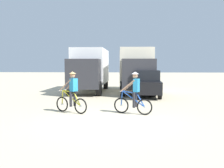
{
  "coord_description": "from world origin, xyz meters",
  "views": [
    {
      "loc": [
        0.74,
        -9.26,
        2.11
      ],
      "look_at": [
        -0.04,
        3.75,
        1.1
      ],
      "focal_mm": 39.81,
      "sensor_mm": 36.0,
      "label": 1
    }
  ],
  "objects_px": {
    "box_truck_avon_van": "(90,68)",
    "sedan_parked": "(147,83)",
    "cyclist_cowboy_hat": "(134,95)",
    "box_truck_cream_rv": "(135,68)",
    "cyclist_orange_shirt": "(72,94)"
  },
  "relations": [
    {
      "from": "cyclist_cowboy_hat",
      "to": "cyclist_orange_shirt",
      "type": "bearing_deg",
      "value": 177.63
    },
    {
      "from": "box_truck_cream_rv",
      "to": "box_truck_avon_van",
      "type": "bearing_deg",
      "value": 177.68
    },
    {
      "from": "box_truck_cream_rv",
      "to": "cyclist_cowboy_hat",
      "type": "bearing_deg",
      "value": -92.24
    },
    {
      "from": "box_truck_avon_van",
      "to": "sedan_parked",
      "type": "height_order",
      "value": "box_truck_avon_van"
    },
    {
      "from": "box_truck_avon_van",
      "to": "cyclist_cowboy_hat",
      "type": "xyz_separation_m",
      "value": [
        3.21,
        -8.89,
        -1.03
      ]
    },
    {
      "from": "box_truck_avon_van",
      "to": "box_truck_cream_rv",
      "type": "height_order",
      "value": "same"
    },
    {
      "from": "box_truck_avon_van",
      "to": "cyclist_orange_shirt",
      "type": "bearing_deg",
      "value": -86.72
    },
    {
      "from": "cyclist_cowboy_hat",
      "to": "box_truck_cream_rv",
      "type": "bearing_deg",
      "value": 87.76
    },
    {
      "from": "box_truck_cream_rv",
      "to": "cyclist_orange_shirt",
      "type": "xyz_separation_m",
      "value": [
        -3.05,
        -8.64,
        -1.03
      ]
    },
    {
      "from": "sedan_parked",
      "to": "cyclist_cowboy_hat",
      "type": "bearing_deg",
      "value": -99.46
    },
    {
      "from": "box_truck_avon_van",
      "to": "sedan_parked",
      "type": "relative_size",
      "value": 1.58
    },
    {
      "from": "box_truck_avon_van",
      "to": "box_truck_cream_rv",
      "type": "distance_m",
      "value": 3.55
    },
    {
      "from": "sedan_parked",
      "to": "cyclist_orange_shirt",
      "type": "bearing_deg",
      "value": -122.02
    },
    {
      "from": "sedan_parked",
      "to": "box_truck_avon_van",
      "type": "bearing_deg",
      "value": 145.97
    },
    {
      "from": "box_truck_cream_rv",
      "to": "cyclist_cowboy_hat",
      "type": "relative_size",
      "value": 3.75
    }
  ]
}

